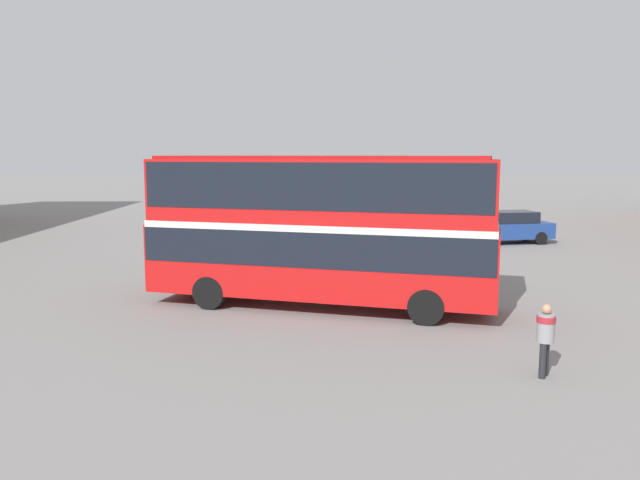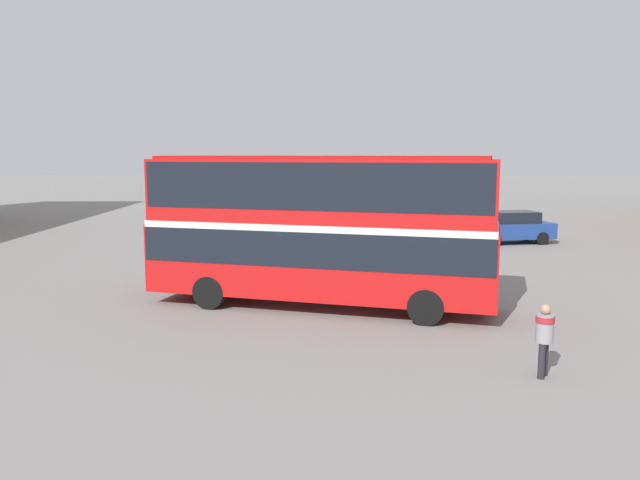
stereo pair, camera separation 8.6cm
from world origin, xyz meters
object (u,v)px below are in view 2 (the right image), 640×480
object	(u,v)px
double_decker_bus	(320,222)
parked_car_kerb_near	(512,227)
pedestrian_foreground	(545,333)
parked_car_kerb_far	(353,236)

from	to	relation	value
double_decker_bus	parked_car_kerb_near	bearing A→B (deg)	69.96
parked_car_kerb_near	pedestrian_foreground	bearing A→B (deg)	64.81
double_decker_bus	parked_car_kerb_far	world-z (taller)	double_decker_bus
pedestrian_foreground	double_decker_bus	bearing A→B (deg)	-17.95
double_decker_bus	parked_car_kerb_near	xyz separation A→B (m)	(10.26, 13.47, -1.78)
pedestrian_foreground	parked_car_kerb_near	xyz separation A→B (m)	(5.73, 19.60, -0.12)
pedestrian_foreground	parked_car_kerb_near	distance (m)	20.42
double_decker_bus	pedestrian_foreground	distance (m)	7.80
double_decker_bus	parked_car_kerb_far	distance (m)	10.49
pedestrian_foreground	parked_car_kerb_near	bearing A→B (deg)	-70.75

